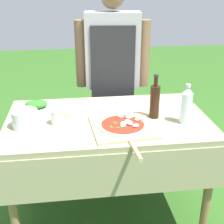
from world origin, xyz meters
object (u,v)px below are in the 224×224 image
object	(u,v)px
pizza_on_peel	(123,127)
herb_container	(36,105)
oil_bottle	(155,101)
mixing_tub	(25,119)
plate_stack	(75,109)
person_cook	(113,69)
sauce_jar	(57,118)
prep_table	(108,133)
water_bottle	(186,105)

from	to	relation	value
pizza_on_peel	herb_container	distance (m)	0.68
oil_bottle	pizza_on_peel	bearing A→B (deg)	-147.83
mixing_tub	plate_stack	distance (m)	0.37
person_cook	mixing_tub	world-z (taller)	person_cook
sauce_jar	mixing_tub	bearing A→B (deg)	-173.30
plate_stack	prep_table	bearing A→B (deg)	-34.17
herb_container	plate_stack	bearing A→B (deg)	-17.12
oil_bottle	mixing_tub	size ratio (longest dim) A/B	1.85
herb_container	sauce_jar	size ratio (longest dim) A/B	2.07
pizza_on_peel	mixing_tub	xyz separation A→B (m)	(-0.59, 0.10, 0.04)
plate_stack	water_bottle	bearing A→B (deg)	-22.17
pizza_on_peel	herb_container	world-z (taller)	herb_container
water_bottle	plate_stack	world-z (taller)	water_bottle
pizza_on_peel	oil_bottle	bearing A→B (deg)	27.57
pizza_on_peel	herb_container	bearing A→B (deg)	139.95
water_bottle	plate_stack	xyz separation A→B (m)	(-0.68, 0.28, -0.10)
mixing_tub	water_bottle	bearing A→B (deg)	-3.88
prep_table	herb_container	distance (m)	0.54
oil_bottle	sauce_jar	world-z (taller)	oil_bottle
oil_bottle	sauce_jar	distance (m)	0.63
person_cook	oil_bottle	xyz separation A→B (m)	(0.19, -0.65, -0.03)
water_bottle	sauce_jar	bearing A→B (deg)	173.59
pizza_on_peel	water_bottle	size ratio (longest dim) A/B	2.29
prep_table	mixing_tub	distance (m)	0.54
prep_table	oil_bottle	bearing A→B (deg)	-5.25
water_bottle	sauce_jar	xyz separation A→B (m)	(-0.79, 0.09, -0.08)
person_cook	mixing_tub	bearing A→B (deg)	53.94
herb_container	sauce_jar	world-z (taller)	sauce_jar
person_cook	oil_bottle	distance (m)	0.68
water_bottle	herb_container	world-z (taller)	water_bottle
prep_table	sauce_jar	bearing A→B (deg)	-171.46
prep_table	herb_container	size ratio (longest dim) A/B	7.21
oil_bottle	plate_stack	distance (m)	0.55
sauce_jar	pizza_on_peel	bearing A→B (deg)	-17.07
oil_bottle	mixing_tub	distance (m)	0.82
herb_container	mixing_tub	world-z (taller)	mixing_tub
person_cook	prep_table	bearing A→B (deg)	85.57
person_cook	herb_container	bearing A→B (deg)	40.25
herb_container	oil_bottle	bearing A→B (deg)	-17.85
plate_stack	pizza_on_peel	bearing A→B (deg)	-47.55
herb_container	person_cook	bearing A→B (deg)	34.21
water_bottle	plate_stack	bearing A→B (deg)	157.83
prep_table	oil_bottle	world-z (taller)	oil_bottle
oil_bottle	plate_stack	size ratio (longest dim) A/B	1.20
prep_table	person_cook	xyz separation A→B (m)	(0.12, 0.62, 0.26)
prep_table	pizza_on_peel	world-z (taller)	pizza_on_peel
prep_table	plate_stack	distance (m)	0.28
pizza_on_peel	water_bottle	bearing A→B (deg)	0.11
plate_stack	sauce_jar	size ratio (longest dim) A/B	2.71
herb_container	plate_stack	xyz separation A→B (m)	(0.27, -0.08, -0.01)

